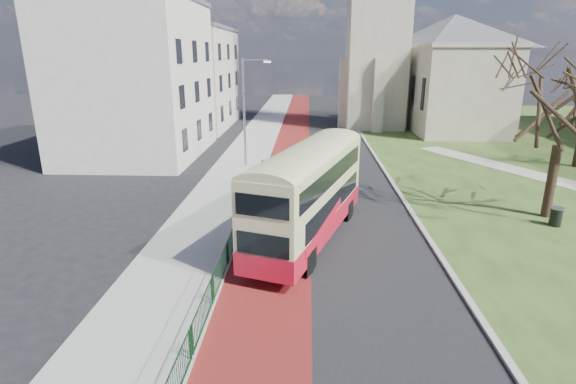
# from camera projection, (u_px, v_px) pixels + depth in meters

# --- Properties ---
(ground) EXTENTS (160.00, 160.00, 0.00)m
(ground) POSITION_uv_depth(u_px,v_px,m) (298.00, 278.00, 17.68)
(ground) COLOR black
(ground) RESTS_ON ground
(road_carriageway) EXTENTS (9.00, 120.00, 0.01)m
(road_carriageway) POSITION_uv_depth(u_px,v_px,m) (322.00, 161.00, 36.70)
(road_carriageway) COLOR black
(road_carriageway) RESTS_ON ground
(bus_lane) EXTENTS (3.40, 120.00, 0.01)m
(bus_lane) POSITION_uv_depth(u_px,v_px,m) (289.00, 161.00, 36.81)
(bus_lane) COLOR #591414
(bus_lane) RESTS_ON ground
(pavement_west) EXTENTS (4.00, 120.00, 0.12)m
(pavement_west) POSITION_uv_depth(u_px,v_px,m) (243.00, 160.00, 36.96)
(pavement_west) COLOR gray
(pavement_west) RESTS_ON ground
(kerb_west) EXTENTS (0.25, 120.00, 0.13)m
(kerb_west) POSITION_uv_depth(u_px,v_px,m) (267.00, 160.00, 36.87)
(kerb_west) COLOR #999993
(kerb_west) RESTS_ON ground
(kerb_east) EXTENTS (0.25, 80.00, 0.13)m
(kerb_east) POSITION_uv_depth(u_px,v_px,m) (375.00, 156.00, 38.40)
(kerb_east) COLOR #999993
(kerb_east) RESTS_ON ground
(pedestrian_railing) EXTENTS (0.07, 24.00, 1.12)m
(pedestrian_railing) POSITION_uv_depth(u_px,v_px,m) (239.00, 226.00, 21.46)
(pedestrian_railing) COLOR #0D3B19
(pedestrian_railing) RESTS_ON ground
(gothic_church) EXTENTS (16.38, 18.00, 40.00)m
(gothic_church) POSITION_uv_depth(u_px,v_px,m) (420.00, 9.00, 49.53)
(gothic_church) COLOR gray
(gothic_church) RESTS_ON ground
(street_block_near) EXTENTS (10.30, 14.30, 13.00)m
(street_block_near) POSITION_uv_depth(u_px,v_px,m) (136.00, 78.00, 37.32)
(street_block_near) COLOR beige
(street_block_near) RESTS_ON ground
(street_block_far) EXTENTS (10.30, 16.30, 11.50)m
(street_block_far) POSITION_uv_depth(u_px,v_px,m) (187.00, 77.00, 52.81)
(street_block_far) COLOR #B5AD99
(street_block_far) RESTS_ON ground
(streetlamp) EXTENTS (2.13, 0.18, 8.00)m
(streetlamp) POSITION_uv_depth(u_px,v_px,m) (246.00, 107.00, 33.68)
(streetlamp) COLOR gray
(streetlamp) RESTS_ON pavement_west
(bus) EXTENTS (5.59, 10.65, 4.36)m
(bus) POSITION_uv_depth(u_px,v_px,m) (309.00, 190.00, 20.54)
(bus) COLOR red
(bus) RESTS_ON ground
(winter_tree_near) EXTENTS (9.04, 9.04, 10.09)m
(winter_tree_near) POSITION_uv_depth(u_px,v_px,m) (569.00, 84.00, 22.21)
(winter_tree_near) COLOR #332419
(winter_tree_near) RESTS_ON grass_green
(litter_bin) EXTENTS (0.63, 0.63, 0.98)m
(litter_bin) POSITION_uv_depth(u_px,v_px,m) (556.00, 217.00, 22.81)
(litter_bin) COLOR black
(litter_bin) RESTS_ON grass_green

